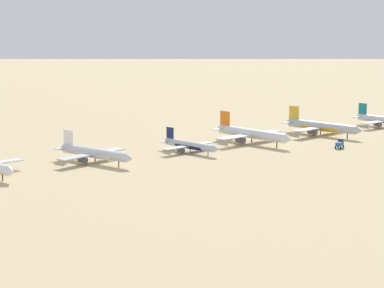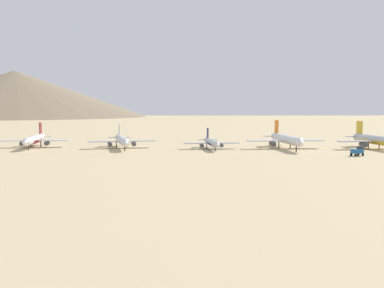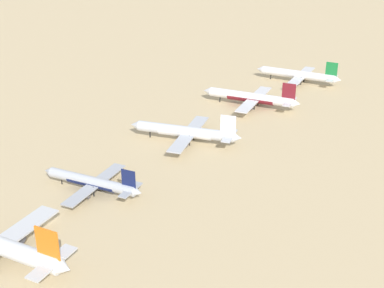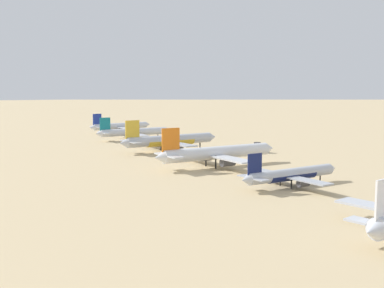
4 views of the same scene
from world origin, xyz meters
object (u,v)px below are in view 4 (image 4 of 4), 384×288
at_px(parked_jet_6, 133,132).
at_px(service_truck, 260,147).
at_px(parked_jet_3, 291,174).
at_px(parked_jet_5, 169,140).
at_px(parked_jet_7, 120,126).
at_px(parked_jet_4, 217,153).

relative_size(parked_jet_6, service_truck, 6.73).
bearing_deg(parked_jet_3, service_truck, 62.20).
distance_m(parked_jet_5, service_truck, 35.45).
distance_m(parked_jet_6, service_truck, 70.57).
xyz_separation_m(parked_jet_3, parked_jet_7, (7.87, 159.79, 0.58)).
distance_m(parked_jet_5, parked_jet_6, 44.92).
relative_size(parked_jet_3, parked_jet_5, 0.74).
bearing_deg(parked_jet_4, parked_jet_6, 87.63).
bearing_deg(parked_jet_6, parked_jet_7, 81.21).
height_order(parked_jet_4, parked_jet_7, parked_jet_4).
xyz_separation_m(parked_jet_3, parked_jet_4, (-1.58, 35.18, 1.27)).
height_order(parked_jet_5, parked_jet_6, parked_jet_5).
bearing_deg(parked_jet_4, parked_jet_3, -87.43).
bearing_deg(service_truck, parked_jet_5, 145.99).
height_order(parked_jet_3, service_truck, parked_jet_3).
bearing_deg(parked_jet_3, parked_jet_5, 89.39).
relative_size(parked_jet_3, service_truck, 5.66).
xyz_separation_m(parked_jet_3, parked_jet_5, (0.82, 76.98, 1.12)).
bearing_deg(service_truck, parked_jet_7, 102.25).
bearing_deg(parked_jet_5, parked_jet_7, 85.13).
xyz_separation_m(parked_jet_4, parked_jet_6, (3.59, 86.70, -0.64)).
bearing_deg(parked_jet_3, parked_jet_6, 89.05).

